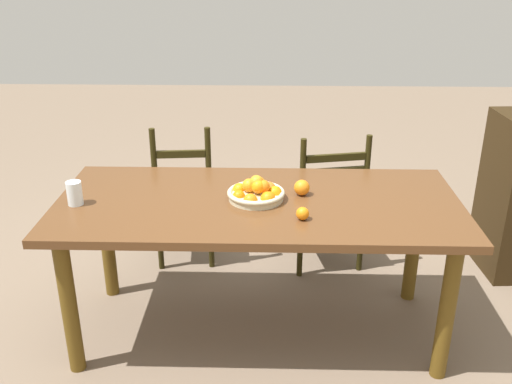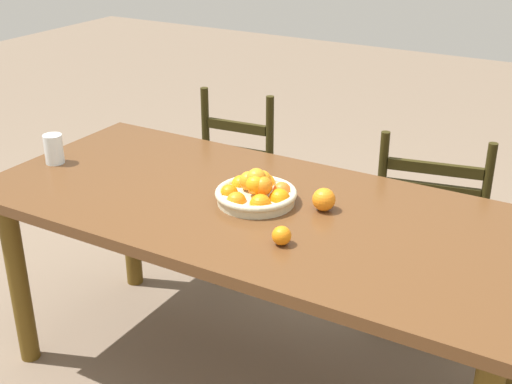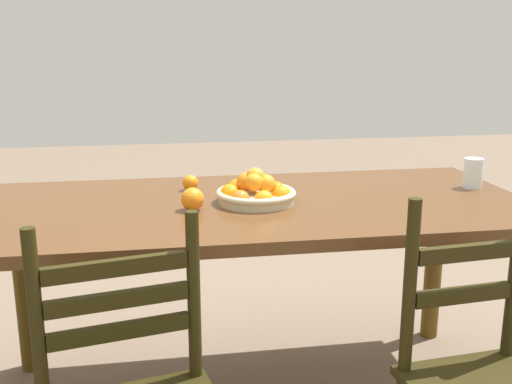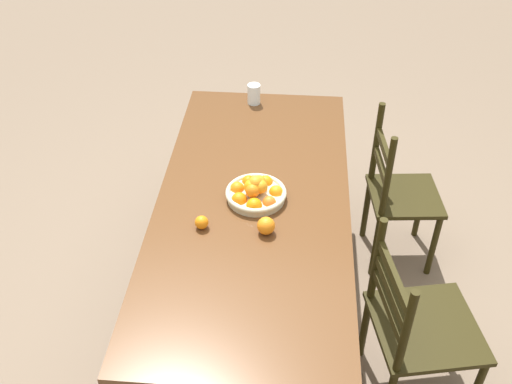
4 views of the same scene
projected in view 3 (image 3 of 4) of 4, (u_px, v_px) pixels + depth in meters
name	position (u px, v px, depth m)	size (l,w,h in m)	color
dining_table	(252.00, 227.00, 2.21)	(2.02, 0.91, 0.78)	#57351B
fruit_bowl	(255.00, 192.00, 2.17)	(0.29, 0.29, 0.13)	beige
orange_loose_0	(190.00, 183.00, 2.35)	(0.06, 0.06, 0.06)	orange
orange_loose_1	(193.00, 199.00, 2.07)	(0.08, 0.08, 0.08)	orange
drinking_glass	(473.00, 173.00, 2.39)	(0.07, 0.07, 0.12)	silver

